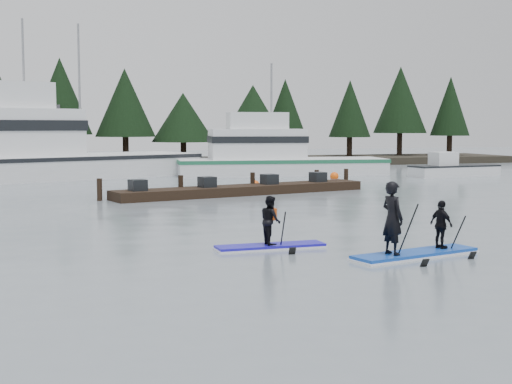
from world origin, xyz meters
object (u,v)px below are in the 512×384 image
object	(u,v)px
fishing_boat_large	(32,166)
paddleboard_duo	(412,231)
fishing_boat_medium	(275,166)
paddleboard_solo	(271,229)
floating_dock	(244,190)

from	to	relation	value
fishing_boat_large	paddleboard_duo	bearing A→B (deg)	-93.94
fishing_boat_large	paddleboard_duo	world-z (taller)	fishing_boat_large
fishing_boat_medium	paddleboard_duo	bearing A→B (deg)	-95.45
fishing_boat_medium	paddleboard_solo	distance (m)	29.63
paddleboard_duo	floating_dock	bearing A→B (deg)	74.15
floating_dock	paddleboard_solo	size ratio (longest dim) A/B	4.39
fishing_boat_large	floating_dock	distance (m)	16.60
paddleboard_solo	fishing_boat_medium	bearing A→B (deg)	69.78
fishing_boat_medium	floating_dock	size ratio (longest dim) A/B	1.10
fishing_boat_medium	paddleboard_duo	xyz separation A→B (m)	(-6.79, -30.25, 0.06)
fishing_boat_medium	paddleboard_solo	size ratio (longest dim) A/B	4.82
fishing_boat_large	floating_dock	world-z (taller)	fishing_boat_large
paddleboard_solo	floating_dock	bearing A→B (deg)	75.33
floating_dock	paddleboard_solo	world-z (taller)	paddleboard_solo
floating_dock	fishing_boat_large	bearing A→B (deg)	112.41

